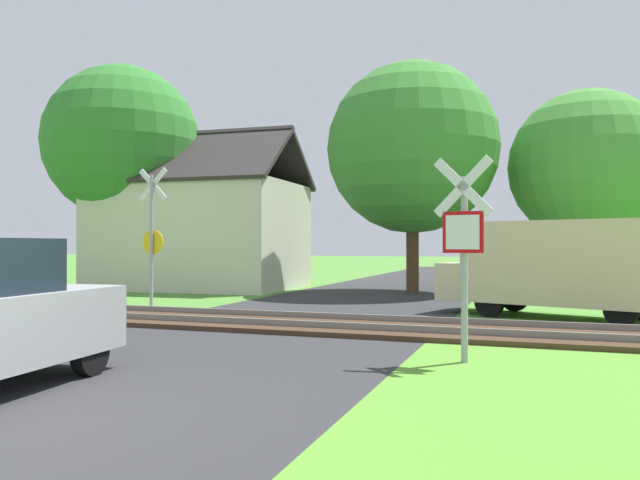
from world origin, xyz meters
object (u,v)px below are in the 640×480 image
Objects in this scene: tree_center at (412,148)px; tree_left at (122,143)px; stop_sign_near at (464,244)px; crossing_sign_far at (152,232)px; mail_truck at (555,264)px; tree_right at (587,167)px; house at (201,232)px.

tree_center is 11.24m from tree_left.
stop_sign_near is at bearing -38.18° from tree_left.
crossing_sign_far is at bearing -17.32° from stop_sign_near.
crossing_sign_far is 0.71× the size of mail_truck.
tree_left is at bearing 91.81° from mail_truck.
crossing_sign_far is 0.46× the size of tree_center.
house is at bearing -173.25° from tree_right.
crossing_sign_far is at bearing -140.45° from tree_right.
crossing_sign_far is at bearing -124.08° from tree_center.
tree_right reaches higher than house.
tree_center is 8.68m from mail_truck.
crossing_sign_far is (-8.47, 4.72, 0.32)m from stop_sign_near.
stop_sign_near is 0.34× the size of tree_left.
tree_left is at bearing -171.07° from tree_right.
stop_sign_near reaches higher than mail_truck.
tree_center is (8.24, 0.39, 2.90)m from house.
tree_center reaches higher than house.
tree_right is at bearing 42.63° from crossing_sign_far.
stop_sign_near is 14.38m from tree_right.
mail_truck is at bearing -90.61° from stop_sign_near.
stop_sign_near is 13.43m from tree_center.
mail_truck is (1.38, 6.28, -0.47)m from stop_sign_near.
crossing_sign_far is 8.05m from house.
tree_left is (-11.14, -1.38, 0.56)m from tree_center.
tree_right is at bearing 10.10° from mail_truck.
stop_sign_near is at bearing -100.70° from tree_right.
house is at bearing 84.35° from mail_truck.
tree_left reaches higher than mail_truck.
mail_truck is (-1.24, -7.61, -3.11)m from tree_right.
tree_center is 1.55× the size of mail_truck.
house is (-2.90, 7.50, 0.15)m from crossing_sign_far.
tree_left is (-16.90, -2.66, 1.29)m from tree_right.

